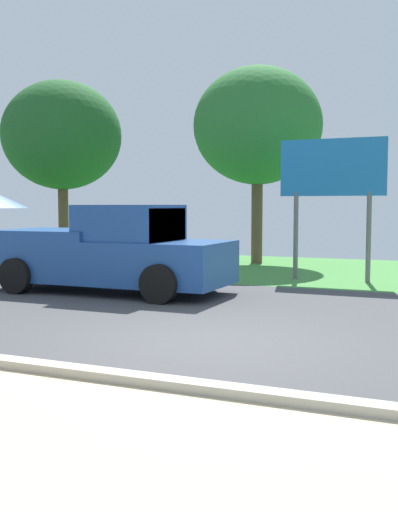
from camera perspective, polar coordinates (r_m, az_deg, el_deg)
ground_plane at (r=11.14m, az=6.33°, el=-5.22°), size 40.00×22.00×0.20m
pickup_truck at (r=13.32m, az=-8.17°, el=0.39°), size 5.20×2.28×1.88m
roadside_billboard at (r=15.53m, az=12.31°, el=7.14°), size 2.60×0.12×3.50m
tree_left_far at (r=22.62m, az=-12.64°, el=10.87°), size 4.21×4.21×6.25m
tree_center_back at (r=20.00m, az=5.48°, el=11.92°), size 4.10×4.10×6.25m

